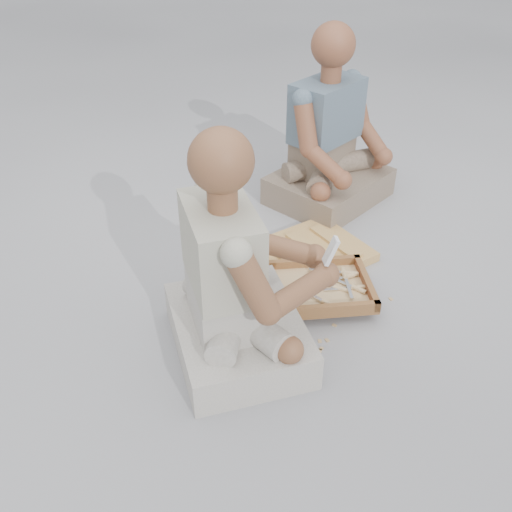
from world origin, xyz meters
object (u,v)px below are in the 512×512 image
carved_panel (299,257)px  companion (330,146)px  tool_tray (319,288)px  craftsman (235,285)px

carved_panel → companion: size_ratio=0.68×
companion → tool_tray: bearing=34.9°
craftsman → companion: 1.37m
companion → carved_panel: bearing=25.7°
carved_panel → craftsman: bearing=-142.3°
craftsman → companion: (1.02, 0.91, 0.00)m
carved_panel → tool_tray: 0.31m
tool_tray → companion: companion is taller
carved_panel → tool_tray: size_ratio=1.19×
carved_panel → craftsman: craftsman is taller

